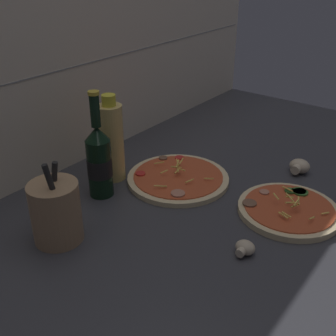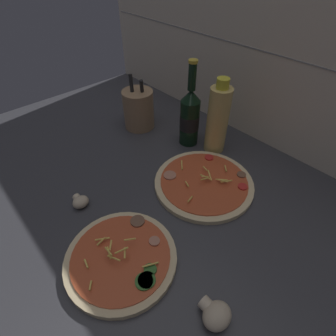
# 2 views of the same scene
# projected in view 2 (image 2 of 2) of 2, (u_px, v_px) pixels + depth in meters

# --- Properties ---
(counter_slab) EXTENTS (1.60, 0.90, 0.03)m
(counter_slab) POSITION_uv_depth(u_px,v_px,m) (166.00, 221.00, 0.65)
(counter_slab) COLOR #38383D
(counter_slab) RESTS_ON ground
(tile_backsplash) EXTENTS (1.60, 0.01, 0.60)m
(tile_backsplash) POSITION_uv_depth(u_px,v_px,m) (294.00, 59.00, 0.69)
(tile_backsplash) COLOR beige
(tile_backsplash) RESTS_ON ground
(pizza_near) EXTENTS (0.24, 0.24, 0.05)m
(pizza_near) POSITION_uv_depth(u_px,v_px,m) (122.00, 258.00, 0.55)
(pizza_near) COLOR beige
(pizza_near) RESTS_ON counter_slab
(pizza_far) EXTENTS (0.27, 0.27, 0.04)m
(pizza_far) POSITION_uv_depth(u_px,v_px,m) (204.00, 183.00, 0.72)
(pizza_far) COLOR beige
(pizza_far) RESTS_ON counter_slab
(beer_bottle) EXTENTS (0.06, 0.06, 0.27)m
(beer_bottle) POSITION_uv_depth(u_px,v_px,m) (190.00, 117.00, 0.81)
(beer_bottle) COLOR black
(beer_bottle) RESTS_ON counter_slab
(oil_bottle) EXTENTS (0.06, 0.06, 0.23)m
(oil_bottle) POSITION_uv_depth(u_px,v_px,m) (218.00, 119.00, 0.78)
(oil_bottle) COLOR #D6B766
(oil_bottle) RESTS_ON counter_slab
(mushroom_left) EXTENTS (0.06, 0.06, 0.04)m
(mushroom_left) POSITION_uv_depth(u_px,v_px,m) (216.00, 314.00, 0.46)
(mushroom_left) COLOR beige
(mushroom_left) RESTS_ON counter_slab
(mushroom_right) EXTENTS (0.04, 0.04, 0.03)m
(mushroom_right) POSITION_uv_depth(u_px,v_px,m) (80.00, 202.00, 0.66)
(mushroom_right) COLOR beige
(mushroom_right) RESTS_ON counter_slab
(utensil_crock) EXTENTS (0.10, 0.10, 0.19)m
(utensil_crock) POSITION_uv_depth(u_px,v_px,m) (139.00, 109.00, 0.90)
(utensil_crock) COLOR #9E7A56
(utensil_crock) RESTS_ON counter_slab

